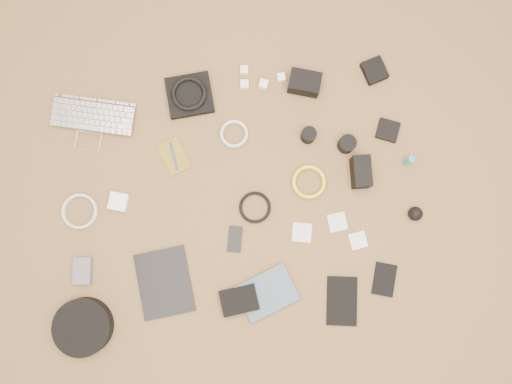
{
  "coord_description": "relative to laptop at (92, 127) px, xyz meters",
  "views": [
    {
      "loc": [
        0.03,
        -0.2,
        1.96
      ],
      "look_at": [
        0.06,
        0.01,
        0.02
      ],
      "focal_mm": 35.0,
      "sensor_mm": 36.0,
      "label": 1
    }
  ],
  "objects": [
    {
      "name": "card_reader",
      "position": [
        1.17,
        -0.17,
        -0.0
      ],
      "size": [
        0.11,
        0.11,
        0.02
      ],
      "primitive_type": "cube",
      "rotation": [
        0.0,
        0.0,
        -0.41
      ],
      "color": "black",
      "rests_on": "ground"
    },
    {
      "name": "filter_case_left",
      "position": [
        0.77,
        -0.53,
        -0.01
      ],
      "size": [
        0.09,
        0.09,
        0.01
      ],
      "primitive_type": "cube",
      "rotation": [
        0.0,
        0.0,
        -0.23
      ],
      "color": "silver",
      "rests_on": "ground"
    },
    {
      "name": "filter_case_right",
      "position": [
        0.99,
        -0.59,
        -0.01
      ],
      "size": [
        0.07,
        0.07,
        0.01
      ],
      "primitive_type": "cube",
      "rotation": [
        0.0,
        0.0,
        0.12
      ],
      "color": "silver",
      "rests_on": "ground"
    },
    {
      "name": "phone",
      "position": [
        0.51,
        -0.52,
        -0.01
      ],
      "size": [
        0.07,
        0.11,
        0.01
      ],
      "primitive_type": "cube",
      "rotation": [
        0.0,
        0.0,
        -0.21
      ],
      "color": "black",
      "rests_on": "ground"
    },
    {
      "name": "headphone_pouch",
      "position": [
        0.4,
        0.08,
        0.0
      ],
      "size": [
        0.18,
        0.17,
        0.03
      ],
      "primitive_type": "cube",
      "rotation": [
        0.0,
        0.0,
        0.04
      ],
      "color": "black",
      "rests_on": "ground"
    },
    {
      "name": "power_brick",
      "position": [
        0.08,
        -0.31,
        0.0
      ],
      "size": [
        0.09,
        0.09,
        0.03
      ],
      "primitive_type": "cube",
      "rotation": [
        0.0,
        0.0,
        -0.33
      ],
      "color": "white",
      "rests_on": "ground"
    },
    {
      "name": "dslr_camera",
      "position": [
        0.86,
        0.06,
        0.02
      ],
      "size": [
        0.15,
        0.12,
        0.07
      ],
      "primitive_type": "cube",
      "rotation": [
        0.0,
        0.0,
        -0.33
      ],
      "color": "black",
      "rests_on": "ground"
    },
    {
      "name": "filter_case_mid",
      "position": [
        0.92,
        -0.51,
        -0.01
      ],
      "size": [
        0.08,
        0.08,
        0.01
      ],
      "primitive_type": "cube",
      "rotation": [
        0.0,
        0.0,
        0.09
      ],
      "color": "silver",
      "rests_on": "ground"
    },
    {
      "name": "room_shell",
      "position": [
        0.56,
        -0.36,
        1.24
      ],
      "size": [
        4.04,
        4.04,
        2.58
      ],
      "color": "brown",
      "rests_on": "ground"
    },
    {
      "name": "cable_black",
      "position": [
        0.6,
        -0.41,
        -0.01
      ],
      "size": [
        0.14,
        0.14,
        0.01
      ],
      "primitive_type": "torus",
      "rotation": [
        0.0,
        0.0,
        -0.15
      ],
      "color": "black",
      "rests_on": "ground"
    },
    {
      "name": "laptop",
      "position": [
        0.0,
        0.0,
        0.0
      ],
      "size": [
        0.38,
        0.31,
        0.03
      ],
      "primitive_type": "imported",
      "rotation": [
        0.0,
        0.0,
        -0.27
      ],
      "color": "silver",
      "rests_on": "ground"
    },
    {
      "name": "charger_a",
      "position": [
        0.63,
        0.09,
        0.0
      ],
      "size": [
        0.04,
        0.04,
        0.03
      ],
      "primitive_type": "cube",
      "rotation": [
        0.0,
        0.0,
        -0.13
      ],
      "color": "white",
      "rests_on": "ground"
    },
    {
      "name": "battery_charger",
      "position": [
        -0.09,
        -0.56,
        0.0
      ],
      "size": [
        0.08,
        0.11,
        0.03
      ],
      "primitive_type": "cube",
      "rotation": [
        0.0,
        0.0,
        -0.14
      ],
      "color": "#5A595E",
      "rests_on": "ground"
    },
    {
      "name": "charger_b",
      "position": [
        0.63,
        0.15,
        0.0
      ],
      "size": [
        0.03,
        0.03,
        0.03
      ],
      "primitive_type": "cube",
      "rotation": [
        0.0,
        0.0,
        -0.13
      ],
      "color": "white",
      "rests_on": "ground"
    },
    {
      "name": "cable_yellow",
      "position": [
        0.83,
        -0.33,
        -0.01
      ],
      "size": [
        0.17,
        0.17,
        0.02
      ],
      "primitive_type": "torus",
      "rotation": [
        0.0,
        0.0,
        0.36
      ],
      "color": "yellow",
      "rests_on": "ground"
    },
    {
      "name": "air_blower",
      "position": [
        1.22,
        -0.51,
        0.02
      ],
      "size": [
        0.07,
        0.07,
        0.06
      ],
      "primitive_type": "sphere",
      "rotation": [
        0.0,
        0.0,
        -0.28
      ],
      "color": "black",
      "rests_on": "ground"
    },
    {
      "name": "cable_white_a",
      "position": [
        0.56,
        -0.1,
        -0.01
      ],
      "size": [
        0.14,
        0.14,
        0.01
      ],
      "primitive_type": "torus",
      "rotation": [
        0.0,
        0.0,
        0.26
      ],
      "color": "silver",
      "rests_on": "ground"
    },
    {
      "name": "flash",
      "position": [
        1.03,
        -0.33,
        0.03
      ],
      "size": [
        0.07,
        0.13,
        0.09
      ],
      "primitive_type": "cube",
      "rotation": [
        0.0,
        0.0,
        -0.07
      ],
      "color": "black",
      "rests_on": "ground"
    },
    {
      "name": "paperback",
      "position": [
        0.63,
        -0.81,
        -0.0
      ],
      "size": [
        0.25,
        0.22,
        0.02
      ],
      "primitive_type": "imported",
      "rotation": [
        0.0,
        0.0,
        1.9
      ],
      "color": "#415A6F",
      "rests_on": "ground"
    },
    {
      "name": "headphones",
      "position": [
        0.4,
        0.08,
        0.03
      ],
      "size": [
        0.16,
        0.16,
        0.02
      ],
      "primitive_type": "torus",
      "rotation": [
        0.0,
        0.0,
        -0.16
      ],
      "color": "black",
      "rests_on": "headphone_pouch"
    },
    {
      "name": "lens_cleaner",
      "position": [
        1.22,
        -0.31,
        0.03
      ],
      "size": [
        0.03,
        0.03,
        0.09
      ],
      "primitive_type": "cylinder",
      "rotation": [
        0.0,
        0.0,
        0.27
      ],
      "color": "#1B9BAF",
      "rests_on": "ground"
    },
    {
      "name": "charger_d",
      "position": [
        0.7,
        0.08,
        0.0
      ],
      "size": [
        0.04,
        0.04,
        0.03
      ],
      "primitive_type": "cube",
      "rotation": [
        0.0,
        0.0,
        -0.39
      ],
      "color": "white",
      "rests_on": "ground"
    },
    {
      "name": "notebook_black_a",
      "position": [
        0.89,
        -0.81,
        -0.01
      ],
      "size": [
        0.15,
        0.2,
        0.01
      ],
      "primitive_type": "cube",
      "rotation": [
        0.0,
        0.0,
        -0.17
      ],
      "color": "black",
      "rests_on": "ground"
    },
    {
      "name": "charger_c",
      "position": [
        0.78,
        0.1,
        0.0
      ],
      "size": [
        0.03,
        0.03,
        0.03
      ],
      "primitive_type": "cube",
      "rotation": [
        0.0,
        0.0,
        0.06
      ],
      "color": "white",
      "rests_on": "ground"
    },
    {
      "name": "tablet",
      "position": [
        0.22,
        -0.65,
        -0.01
      ],
      "size": [
        0.22,
        0.27,
        0.01
      ],
      "primitive_type": "cube",
      "rotation": [
        0.0,
        0.0,
        0.07
      ],
      "color": "black",
      "rests_on": "ground"
    },
    {
      "name": "headphone_case",
      "position": [
        -0.1,
        -0.77,
        0.02
      ],
      "size": [
        0.28,
        0.28,
        0.06
      ],
      "primitive_type": "cylinder",
      "rotation": [
        0.0,
        0.0,
        -0.34
      ],
      "color": "black",
      "rests_on": "ground"
    },
    {
      "name": "pen_blue",
      "position": [
        0.31,
        -0.16,
        -0.0
      ],
      "size": [
        0.02,
        0.12,
        0.01
      ],
      "primitive_type": "cylinder",
      "rotation": [
        1.57,
        0.0,
        0.13
      ],
      "color": "#133E9F",
      "rests_on": "notebook_olive"
    },
    {
      "name": "notebook_black_b",
      "position": [
        1.06,
        -0.75,
        -0.01
      ],
      "size": [
        0.12,
        0.14,
        0.01
      ],
      "primitive_type": "cube",
      "rotation": [
        0.0,
        0.0,
        -0.32
      ],
      "color": "black",
      "rests_on": "ground"
    },
    {
      "name": "cable_white_b",
      "position": [
        -0.08,
        -0.33,
        -0.01
      ],
      "size": [
        0.16,
        0.16,
        0.01
      ],
      "primitive_type": "torus",
      "rotation": [
        0.0,
        0.0,
        0.18
      ],
      "color": "silver",
      "rests_on": "ground"
    },
    {
      "name": "lens_b",
      "position": [
        0.99,
        -0.21,
        0.02
      ],
      "size": [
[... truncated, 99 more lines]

